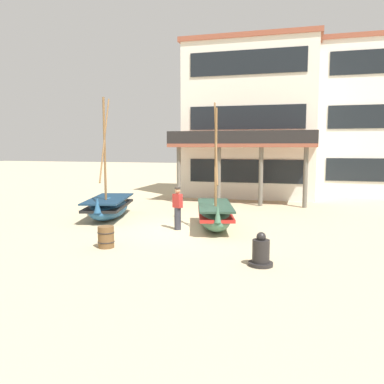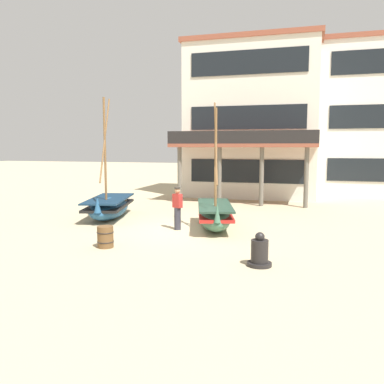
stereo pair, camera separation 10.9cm
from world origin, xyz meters
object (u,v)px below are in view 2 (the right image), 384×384
Objects in this scene: wooden_barrel at (105,237)px; harbor_building_main at (253,121)px; fisherman_by_hull at (177,209)px; fishing_boat_centre_large at (215,215)px; capstan_winch at (260,253)px; fishing_boat_near_left at (109,207)px.

harbor_building_main is (2.65, 15.47, 4.61)m from wooden_barrel.
fisherman_by_hull is 0.17× the size of harbor_building_main.
fishing_boat_centre_large is 5.14m from capstan_winch.
fishing_boat_centre_large is at bearing 116.79° from capstan_winch.
fisherman_by_hull reaches higher than wooden_barrel.
wooden_barrel is at bearing -112.56° from fisherman_by_hull.
fishing_boat_centre_large is 4.80m from wooden_barrel.
harbor_building_main is (5.10, 10.56, 4.43)m from fishing_boat_near_left.
capstan_winch is 5.09m from wooden_barrel.
fishing_boat_centre_large is at bearing 25.02° from fisherman_by_hull.
fisherman_by_hull is at bearing -95.97° from harbor_building_main.
wooden_barrel is 16.36m from harbor_building_main.
fishing_boat_near_left is at bearing 143.49° from capstan_winch.
fishing_boat_near_left is 5.48m from wooden_barrel.
fishing_boat_near_left is at bearing 169.49° from fishing_boat_centre_large.
fishing_boat_near_left is 7.74× the size of wooden_barrel.
harbor_building_main is (-2.40, 16.11, 4.59)m from capstan_winch.
harbor_building_main reaches higher than wooden_barrel.
fishing_boat_near_left reaches higher than fishing_boat_centre_large.
fishing_boat_centre_large reaches higher than fisherman_by_hull.
wooden_barrel is at bearing -99.71° from harbor_building_main.
fishing_boat_near_left is 0.54× the size of harbor_building_main.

